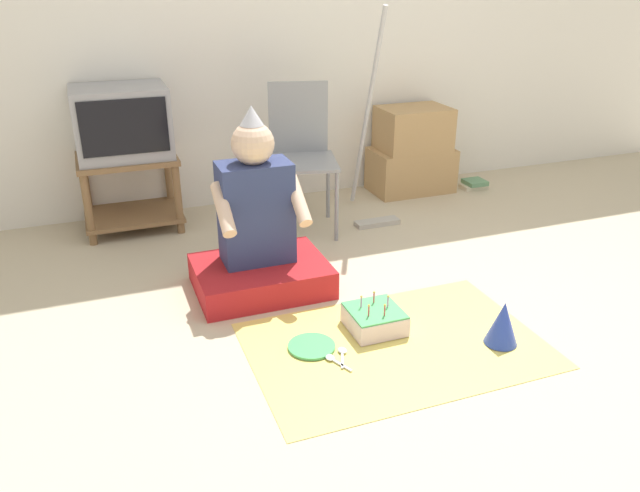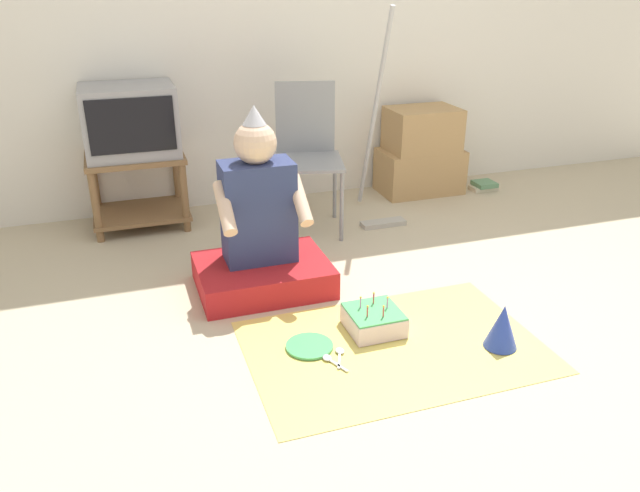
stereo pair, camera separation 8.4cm
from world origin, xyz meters
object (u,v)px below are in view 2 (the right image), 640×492
book_pile (484,186)px  birthday_cake (374,320)px  person_seated (260,236)px  party_hat_blue (502,326)px  tv (130,120)px  folding_chair (307,147)px  cardboard_box_stack (421,153)px  dust_mop (378,161)px  paper_plate (309,346)px

book_pile → birthday_cake: birthday_cake is taller
person_seated → party_hat_blue: size_ratio=4.67×
book_pile → party_hat_blue: size_ratio=0.96×
tv → person_seated: size_ratio=0.58×
book_pile → folding_chair: bearing=-171.1°
cardboard_box_stack → party_hat_blue: 2.01m
dust_mop → book_pile: (0.96, 0.28, -0.35)m
dust_mop → person_seated: 1.12m
tv → person_seated: person_seated is taller
paper_plate → person_seated: bearing=94.8°
book_pile → paper_plate: bearing=-139.5°
person_seated → paper_plate: (0.05, -0.61, -0.26)m
cardboard_box_stack → person_seated: 1.76m
folding_chair → person_seated: size_ratio=0.95×
birthday_cake → folding_chair: bearing=85.5°
tv → dust_mop: size_ratio=0.41×
birthday_cake → paper_plate: size_ratio=1.15×
dust_mop → tv: bearing=164.7°
tv → folding_chair: bearing=-18.4°
party_hat_blue → tv: bearing=124.9°
paper_plate → tv: bearing=108.8°
book_pile → birthday_cake: bearing=-135.0°
party_hat_blue → paper_plate: (-0.76, 0.25, -0.09)m
book_pile → party_hat_blue: 2.08m
cardboard_box_stack → birthday_cake: 1.95m
folding_chair → paper_plate: size_ratio=4.28×
birthday_cake → book_pile: bearing=45.0°
cardboard_box_stack → birthday_cake: size_ratio=2.58×
dust_mop → paper_plate: bearing=-123.8°
person_seated → birthday_cake: bearing=-57.6°
folding_chair → dust_mop: dust_mop is taller
tv → party_hat_blue: (1.33, -1.90, -0.55)m
cardboard_box_stack → folding_chair: bearing=-160.1°
folding_chair → birthday_cake: (-0.10, -1.28, -0.44)m
tv → paper_plate: 1.86m
cardboard_box_stack → paper_plate: (-1.35, -1.67, -0.27)m
folding_chair → book_pile: (1.40, 0.22, -0.46)m
person_seated → party_hat_blue: bearing=-46.6°
cardboard_box_stack → birthday_cake: (-1.04, -1.63, -0.23)m
folding_chair → paper_plate: 1.47m
tv → paper_plate: tv is taller
tv → cardboard_box_stack: size_ratio=0.89×
tv → party_hat_blue: size_ratio=2.72×
tv → birthday_cake: size_ratio=2.29×
tv → book_pile: (2.38, -0.11, -0.62)m
person_seated → birthday_cake: 0.71m
paper_plate → dust_mop: bearing=56.2°
folding_chair → cardboard_box_stack: size_ratio=1.44×
folding_chair → person_seated: person_seated is taller
paper_plate → folding_chair: bearing=72.8°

